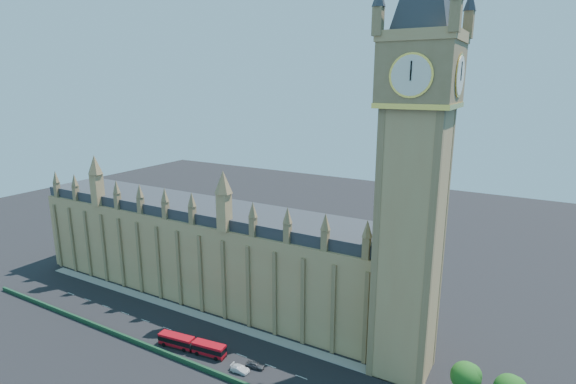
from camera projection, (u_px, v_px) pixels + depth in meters
The scene contains 10 objects.
ground at pixel (228, 351), 107.93m from camera, with size 400.00×400.00×0.00m, color black.
palace_westminster at pixel (205, 249), 135.25m from camera, with size 120.00×20.00×28.00m.
elizabeth_tower at pixel (417, 125), 88.27m from camera, with size 20.59×20.59×105.00m.
bridge_parapet at pixel (204, 369), 100.21m from camera, with size 160.00×0.60×1.20m, color #1E4C2D.
kerb_north at pixel (251, 332), 115.90m from camera, with size 160.00×3.00×0.16m, color gray.
tree_east_near at pixel (467, 376), 89.76m from camera, with size 6.00×6.00×8.50m.
red_bus at pixel (192, 345), 107.60m from camera, with size 18.12×4.77×3.05m.
car_grey at pixel (255, 365), 101.29m from camera, with size 1.75×4.35×1.48m, color #3C3E43.
car_silver at pixel (239, 370), 99.61m from camera, with size 1.35×3.86×1.27m, color #B8B9C0.
car_white at pixel (240, 368), 100.25m from camera, with size 1.83×4.49×1.30m, color silver.
Camera 1 is at (60.23, -75.74, 62.87)m, focal length 28.00 mm.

